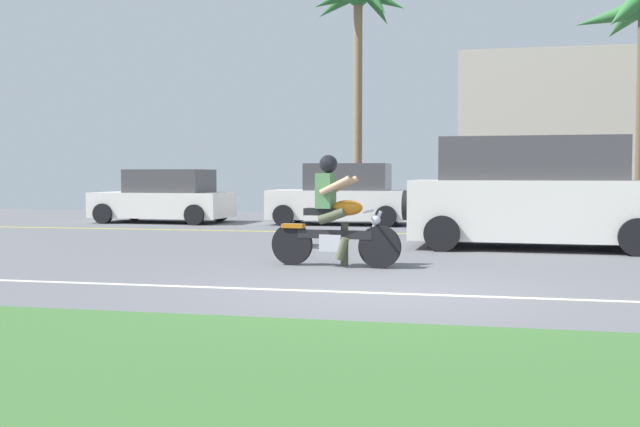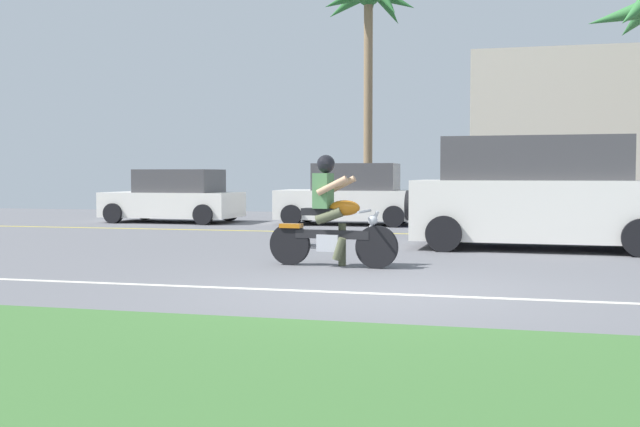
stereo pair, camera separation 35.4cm
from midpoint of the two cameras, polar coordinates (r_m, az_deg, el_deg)
The scene contains 11 objects.
ground at distance 12.05m, azimuth 5.98°, elevation -3.72°, with size 56.00×30.00×0.04m, color slate.
grass_median at distance 5.16m, azimuth -3.46°, elevation -12.13°, with size 56.00×3.80×0.06m, color #3D6B33.
lane_line_near at distance 8.92m, azimuth 3.58°, elevation -5.89°, with size 50.40×0.12×0.01m, color silver.
lane_line_far at distance 17.75m, azimuth 8.14°, elevation -1.52°, with size 50.40×0.12×0.01m, color yellow.
motorcyclist at distance 11.41m, azimuth 0.16°, elevation -0.45°, with size 1.98×0.65×1.66m.
suv_nearby at distance 14.71m, azimuth 14.85°, elevation 1.34°, with size 4.74×2.31×2.04m.
parked_car_0 at distance 22.34m, azimuth -11.83°, elevation 1.15°, with size 3.82×2.08×1.50m.
parked_car_1 at distance 20.98m, azimuth 1.18°, elevation 1.28°, with size 3.82×1.95×1.66m.
parked_car_2 at distance 20.18m, azimuth 14.79°, elevation 1.12°, with size 4.38×1.88×1.66m.
palm_tree_1 at distance 24.97m, azimuth 2.43°, elevation 14.66°, with size 3.23×3.23×7.62m.
building_far at distance 30.18m, azimuth 20.14°, elevation 5.62°, with size 10.62×4.00×5.77m, color beige.
Camera 1 is at (1.22, -8.93, 1.37)m, focal length 43.32 mm.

